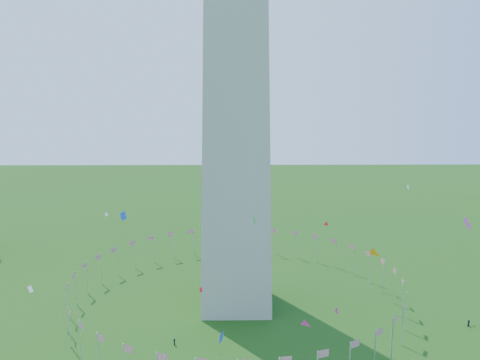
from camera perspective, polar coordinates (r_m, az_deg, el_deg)
name	(u,v)px	position (r m, az deg, el deg)	size (l,w,h in m)	color
flag_ring	(236,288)	(120.00, -0.46, -13.01)	(80.24, 80.24, 9.00)	silver
kites_aloft	(307,277)	(92.01, 8.13, -11.60)	(117.19, 85.60, 29.71)	orange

